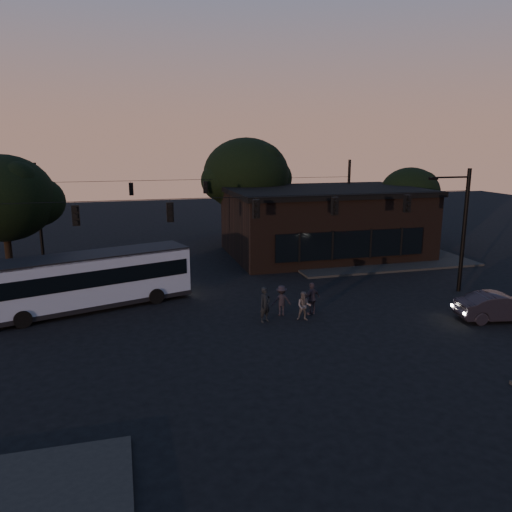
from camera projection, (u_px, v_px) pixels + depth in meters
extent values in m
plane|color=black|center=(278.00, 335.00, 23.76)|extent=(120.00, 120.00, 0.00)
cube|color=black|center=(367.00, 256.00, 39.99)|extent=(14.00, 10.00, 0.15)
cube|color=black|center=(15.00, 279.00, 33.33)|extent=(14.00, 10.00, 0.15)
cube|color=black|center=(324.00, 224.00, 40.57)|extent=(15.00, 10.00, 5.00)
cube|color=black|center=(325.00, 191.00, 39.97)|extent=(15.40, 10.40, 0.40)
cube|color=black|center=(351.00, 245.00, 35.91)|extent=(11.50, 0.18, 2.00)
cylinder|color=black|center=(246.00, 222.00, 45.04)|extent=(0.44, 0.44, 4.00)
ellipsoid|color=black|center=(246.00, 175.00, 44.11)|extent=(7.60, 7.60, 6.46)
cylinder|color=black|center=(407.00, 227.00, 44.98)|extent=(0.44, 0.44, 3.00)
ellipsoid|color=black|center=(410.00, 192.00, 44.28)|extent=(5.20, 5.20, 4.42)
cylinder|color=black|center=(9.00, 257.00, 32.01)|extent=(0.44, 0.44, 3.60)
ellipsoid|color=black|center=(3.00, 198.00, 31.17)|extent=(6.40, 6.40, 5.44)
cylinder|color=black|center=(464.00, 231.00, 30.03)|extent=(0.24, 0.24, 7.50)
cylinder|color=black|center=(256.00, 197.00, 26.15)|extent=(26.00, 0.03, 0.03)
cube|color=black|center=(76.00, 215.00, 23.99)|extent=(0.34, 0.30, 1.00)
cube|color=black|center=(170.00, 212.00, 25.14)|extent=(0.34, 0.30, 1.00)
cube|color=black|center=(256.00, 209.00, 26.30)|extent=(0.34, 0.30, 1.00)
cube|color=black|center=(335.00, 206.00, 27.45)|extent=(0.34, 0.30, 1.00)
cube|color=black|center=(407.00, 204.00, 28.60)|extent=(0.34, 0.30, 1.00)
cylinder|color=black|center=(39.00, 212.00, 38.42)|extent=(0.24, 0.24, 7.50)
cylinder|color=black|center=(348.00, 202.00, 45.08)|extent=(0.24, 0.24, 7.50)
cylinder|color=black|center=(205.00, 179.00, 41.25)|extent=(26.00, 0.03, 0.03)
cube|color=black|center=(131.00, 189.00, 39.86)|extent=(0.34, 0.30, 1.00)
cube|color=black|center=(205.00, 187.00, 41.39)|extent=(0.34, 0.30, 1.00)
cube|color=black|center=(274.00, 186.00, 42.93)|extent=(0.34, 0.30, 1.00)
cube|color=#8691AA|center=(91.00, 278.00, 27.34)|extent=(11.00, 5.63, 2.54)
cube|color=black|center=(91.00, 274.00, 27.29)|extent=(10.60, 5.54, 0.88)
cube|color=black|center=(90.00, 255.00, 27.06)|extent=(11.00, 5.63, 0.15)
cube|color=black|center=(93.00, 302.00, 27.64)|extent=(11.11, 5.72, 0.24)
cylinder|color=black|center=(23.00, 319.00, 24.62)|extent=(0.91, 0.50, 0.88)
cylinder|color=black|center=(15.00, 306.00, 26.61)|extent=(0.91, 0.50, 0.88)
cylinder|color=black|center=(156.00, 296.00, 28.34)|extent=(0.91, 0.50, 0.88)
cylinder|color=black|center=(141.00, 286.00, 30.34)|extent=(0.91, 0.50, 0.88)
imported|color=black|center=(500.00, 307.00, 25.64)|extent=(4.57, 2.26, 1.44)
imported|color=black|center=(265.00, 305.00, 25.37)|extent=(0.80, 0.71, 1.84)
imported|color=#4F4847|center=(304.00, 306.00, 25.63)|extent=(0.90, 0.80, 1.52)
imported|color=#312831|center=(312.00, 299.00, 26.47)|extent=(1.12, 0.79, 1.76)
imported|color=black|center=(281.00, 300.00, 26.37)|extent=(1.09, 0.67, 1.64)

